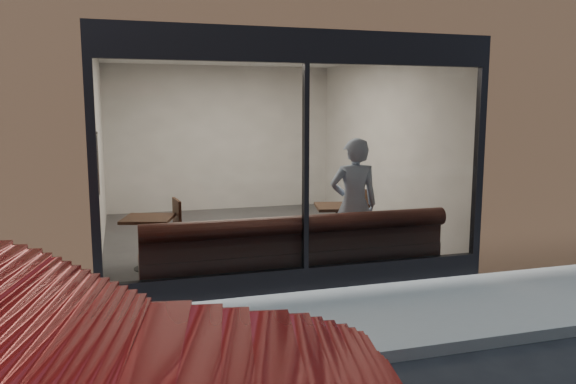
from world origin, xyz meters
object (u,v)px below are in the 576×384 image
object	(u,v)px
cafe_table_left	(148,219)
cafe_table_right	(338,207)
banquette	(295,265)
cafe_chair_right	(352,232)
cafe_chair_left	(165,248)
person	(354,205)

from	to	relation	value
cafe_table_left	cafe_table_right	size ratio (longest dim) A/B	0.95
banquette	cafe_chair_right	world-z (taller)	banquette
cafe_table_right	cafe_chair_right	bearing A→B (deg)	40.91
cafe_chair_left	cafe_chair_right	world-z (taller)	cafe_chair_left
cafe_chair_left	cafe_table_right	bearing A→B (deg)	170.37
banquette	cafe_table_left	bearing A→B (deg)	148.77
banquette	person	xyz separation A→B (m)	(0.95, 0.31, 0.71)
cafe_table_left	cafe_chair_left	xyz separation A→B (m)	(0.24, 0.27, -0.50)
cafe_table_right	cafe_chair_right	distance (m)	0.71
cafe_chair_left	cafe_chair_right	size ratio (longest dim) A/B	1.13
person	cafe_table_left	xyz separation A→B (m)	(-2.78, 0.80, -0.19)
cafe_chair_left	banquette	bearing A→B (deg)	132.53
banquette	cafe_table_left	xyz separation A→B (m)	(-1.82, 1.11, 0.52)
person	cafe_table_left	size ratio (longest dim) A/B	2.82
cafe_table_left	cafe_chair_right	xyz separation A→B (m)	(3.30, 0.46, -0.50)
person	cafe_table_right	xyz separation A→B (m)	(0.14, 0.92, -0.19)
person	cafe_table_right	distance (m)	0.95
banquette	person	size ratio (longest dim) A/B	2.14
banquette	person	distance (m)	1.23
person	cafe_table_right	bearing A→B (deg)	-90.13
cafe_table_left	cafe_chair_right	world-z (taller)	cafe_table_left
person	cafe_table_left	world-z (taller)	person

